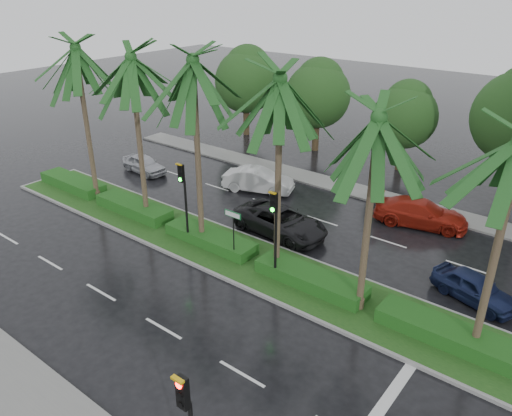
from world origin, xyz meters
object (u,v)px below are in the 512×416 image
Objects in this scene: car_red at (421,213)px; street_sign at (233,224)px; car_blue at (475,288)px; car_white at (258,180)px; car_silver at (144,164)px; car_darkgrey at (280,221)px; signal_median_left at (184,192)px.

street_sign is at bearing 135.55° from car_red.
car_blue is at bearing 21.56° from street_sign.
car_red is at bearing 59.73° from street_sign.
street_sign reaches higher than car_red.
car_white is 10.14m from car_red.
car_silver is 1.00× the size of car_blue.
car_red is at bearing -40.45° from car_darkgrey.
signal_median_left is 5.50m from car_darkgrey.
car_blue is at bearing -85.24° from car_darkgrey.
signal_median_left reaches higher than street_sign.
car_darkgrey reaches higher than car_red.
car_darkgrey is at bearing 90.00° from street_sign.
car_red is at bearing -72.84° from car_silver.
signal_median_left is at bearing -176.53° from street_sign.
street_sign reaches higher than car_white.
car_blue is at bearing -154.76° from car_red.
car_silver is at bearing 150.31° from signal_median_left.
car_red is 7.09m from car_blue.
street_sign is at bearing 3.47° from signal_median_left.
signal_median_left is 1.18× the size of car_blue.
street_sign is 13.99m from car_silver.
signal_median_left is 1.68× the size of street_sign.
car_white reaches higher than car_red.
car_white is at bearing 85.51° from car_red.
street_sign is 9.04m from car_white.
car_silver is at bearing 157.10° from street_sign.
signal_median_left is 0.82× the size of car_darkgrey.
street_sign is 10.86m from car_blue.
car_silver is 18.74m from car_red.
signal_median_left is 11.54m from car_silver.
street_sign is 0.49× the size of car_darkgrey.
car_darkgrey is at bearing -92.23° from car_silver.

